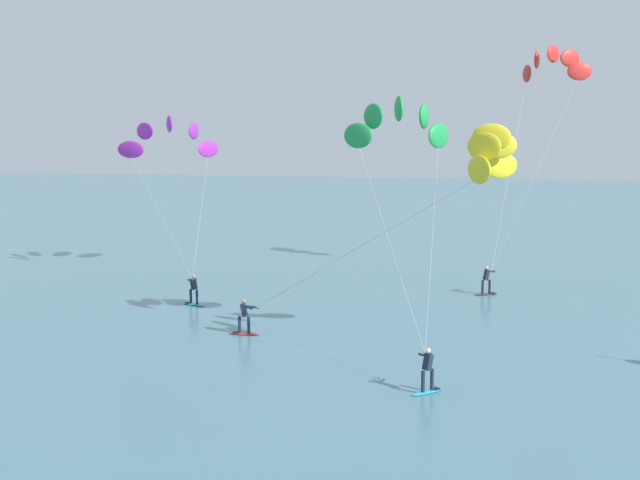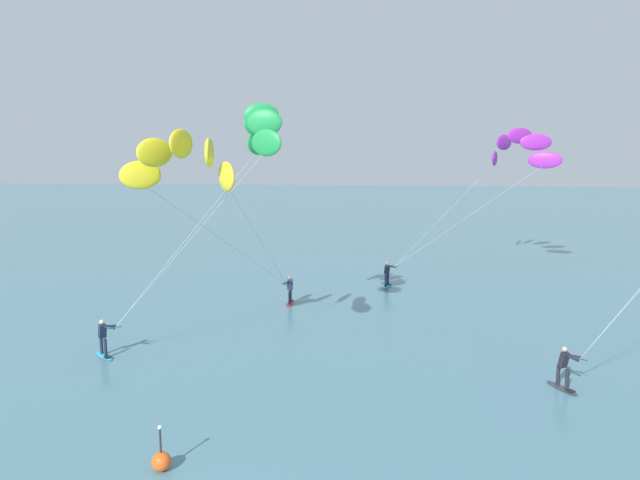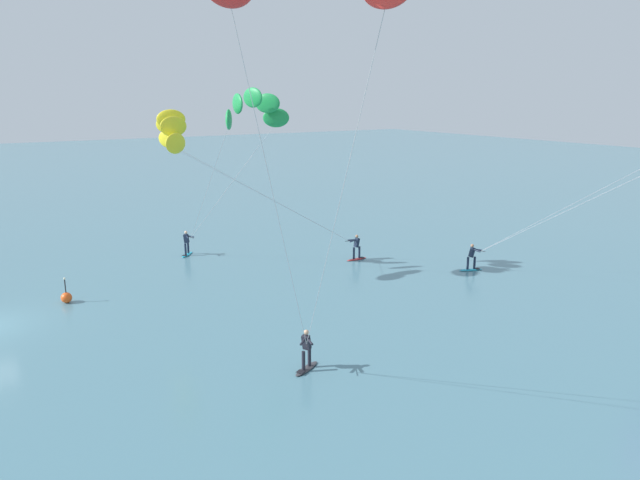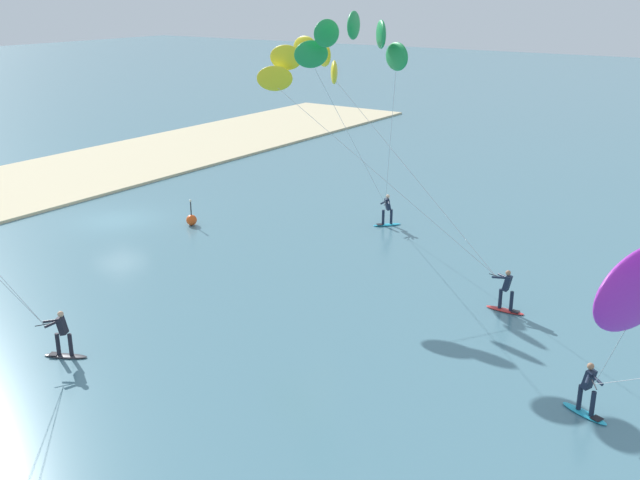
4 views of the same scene
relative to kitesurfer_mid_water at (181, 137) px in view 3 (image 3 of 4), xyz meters
The scene contains 3 objects.
kitesurfer_mid_water is the anchor object (origin of this frame).
kitesurfer_far_out 4.02m from the kitesurfer_mid_water, 61.20° to the left, with size 8.70×5.08×10.93m.
marker_buoy 10.64m from the kitesurfer_mid_water, 80.80° to the right, with size 0.56×0.56×1.38m.
Camera 3 is at (29.77, 0.13, 10.51)m, focal length 32.76 mm.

